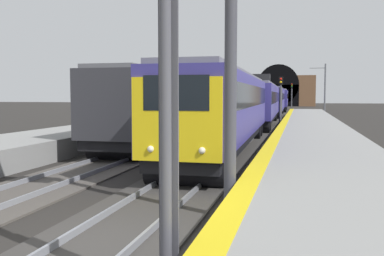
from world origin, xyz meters
TOP-DOWN VIEW (x-y plane):
  - ground_plane at (0.00, 0.00)m, footprint 320.00×320.00m
  - platform_right at (0.00, -4.45)m, footprint 112.00×4.31m
  - platform_right_edge_strip at (0.00, -2.55)m, footprint 112.00×0.50m
  - track_main_line at (0.00, 0.00)m, footprint 160.00×3.01m
  - train_main_approaching at (43.97, -0.00)m, footprint 79.85×3.18m
  - train_adjacent_platform at (27.12, 4.22)m, footprint 36.59×3.03m
  - railway_signal_near at (-1.76, -1.87)m, footprint 0.39×0.38m
  - railway_signal_mid at (33.79, -1.87)m, footprint 0.39×0.38m
  - railway_signal_far at (88.24, -1.87)m, footprint 0.39×0.38m
  - tunnel_portal at (111.39, 2.11)m, footprint 2.23×19.43m
  - catenary_mast_near at (56.13, -6.97)m, footprint 0.22×2.26m

SIDE VIEW (x-z plane):
  - ground_plane at x=0.00m, z-range 0.00..0.00m
  - track_main_line at x=0.00m, z-range -0.06..0.15m
  - platform_right at x=0.00m, z-range 0.00..0.95m
  - platform_right_edge_strip at x=0.00m, z-range 0.95..0.96m
  - train_main_approaching at x=43.97m, z-range -0.16..4.74m
  - train_adjacent_platform at x=27.12m, z-range -0.16..4.93m
  - railway_signal_mid at x=33.79m, z-range 0.43..5.04m
  - railway_signal_far at x=88.24m, z-range 0.57..6.15m
  - railway_signal_near at x=-1.76m, z-range 0.57..6.15m
  - catenary_mast_near at x=56.13m, z-range 0.11..7.44m
  - tunnel_portal at x=111.39m, z-range -1.45..9.75m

